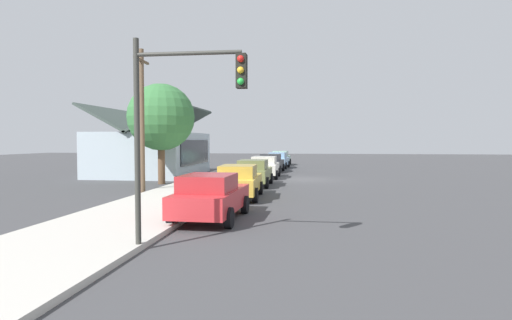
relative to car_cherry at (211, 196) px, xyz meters
name	(u,v)px	position (x,y,z in m)	size (l,w,h in m)	color
ground_plane	(303,179)	(15.62, -2.78, -0.81)	(120.00, 120.00, 0.00)	#424244
sidewalk_curb	(225,177)	(15.62, 2.82, -0.73)	(60.00, 4.20, 0.16)	beige
car_cherry	(211,196)	(0.00, 0.00, 0.00)	(4.42, 2.14, 1.59)	red
car_mustard	(239,181)	(5.46, -0.02, 0.00)	(4.65, 2.15, 1.59)	gold
car_olive	(254,172)	(10.95, 0.05, 0.00)	(4.50, 2.06, 1.59)	olive
car_ivory	(265,167)	(16.48, 0.02, 0.00)	(4.54, 2.15, 1.59)	silver
car_charcoal	(271,163)	(22.27, 0.09, 0.00)	(4.54, 2.12, 1.59)	#2D3035
car_skyblue	(278,160)	(27.40, -0.09, 0.00)	(4.58, 2.13, 1.59)	#8CB7E0
car_seafoam	(281,158)	(32.90, 0.07, 0.00)	(4.66, 2.15, 1.59)	#9ED1BC
storefront_building	(152,152)	(17.81, 9.20, 1.01)	(9.94, 7.41, 5.37)	#ADBCC6
shade_tree	(161,117)	(11.24, 5.96, 3.37)	(4.18, 4.18, 6.29)	brown
traffic_light_main	(179,109)	(-4.13, -0.24, 2.68)	(0.37, 2.79, 5.20)	#383833
utility_pole_wooden	(142,118)	(7.05, 5.42, 3.11)	(1.80, 0.24, 7.50)	brown
fire_hydrant_red	(231,178)	(10.72, 1.42, -0.32)	(0.22, 0.22, 0.71)	red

